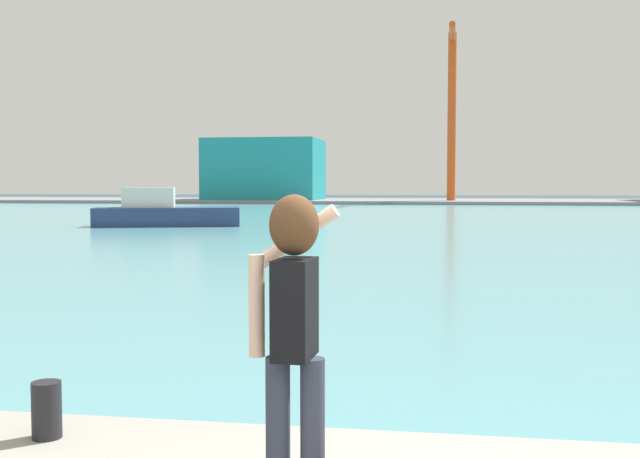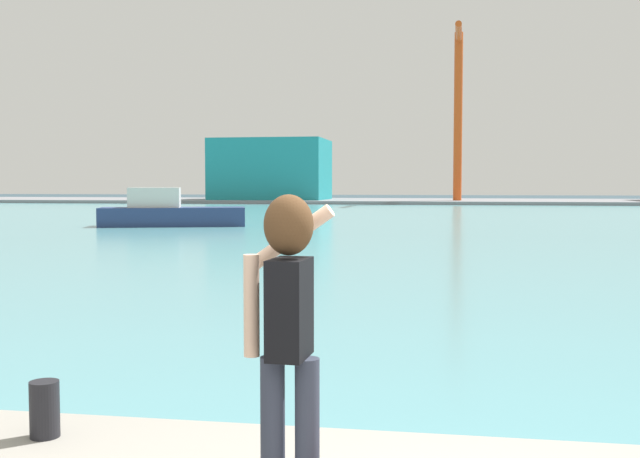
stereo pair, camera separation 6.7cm
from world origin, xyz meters
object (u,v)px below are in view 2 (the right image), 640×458
object	(u,v)px
person_photographer	(288,314)
warehouse_left	(271,170)
boat_moored	(169,213)
port_crane	(458,102)
harbor_bollard	(45,409)

from	to	relation	value
person_photographer	warehouse_left	xyz separation A→B (m)	(-21.37, 89.61, 2.57)
boat_moored	port_crane	size ratio (longest dim) A/B	0.42
port_crane	person_photographer	bearing A→B (deg)	-91.27
harbor_bollard	port_crane	bearing A→B (deg)	87.43
warehouse_left	person_photographer	bearing A→B (deg)	-76.59
person_photographer	boat_moored	xyz separation A→B (m)	(-14.41, 35.72, -0.85)
warehouse_left	port_crane	bearing A→B (deg)	-7.81
boat_moored	port_crane	world-z (taller)	port_crane
boat_moored	warehouse_left	bearing A→B (deg)	80.41
harbor_bollard	boat_moored	bearing A→B (deg)	109.64
person_photographer	warehouse_left	bearing A→B (deg)	16.64
boat_moored	warehouse_left	size ratio (longest dim) A/B	0.59
harbor_bollard	warehouse_left	distance (m)	91.03
warehouse_left	boat_moored	bearing A→B (deg)	-82.64
person_photographer	boat_moored	world-z (taller)	person_photographer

